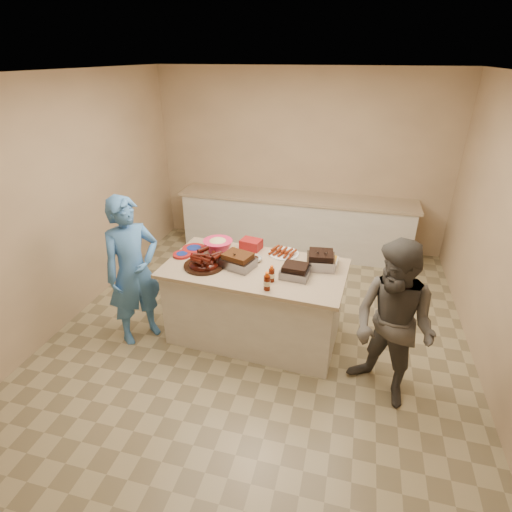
% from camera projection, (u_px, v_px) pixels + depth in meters
% --- Properties ---
extents(room, '(4.50, 5.00, 2.70)m').
position_uv_depth(room, '(261.00, 331.00, 4.58)').
color(room, tan).
rests_on(room, ground).
extents(back_counter, '(3.60, 0.64, 0.90)m').
position_uv_depth(back_counter, '(295.00, 224.00, 6.28)').
color(back_counter, beige).
rests_on(back_counter, ground).
extents(island, '(1.92, 1.10, 0.88)m').
position_uv_depth(island, '(255.00, 335.00, 4.51)').
color(island, beige).
rests_on(island, ground).
extents(rib_platter, '(0.48, 0.48, 0.17)m').
position_uv_depth(rib_platter, '(204.00, 266.00, 4.12)').
color(rib_platter, '#380B05').
rests_on(rib_platter, island).
extents(pulled_pork_tray, '(0.38, 0.33, 0.10)m').
position_uv_depth(pulled_pork_tray, '(238.00, 267.00, 4.11)').
color(pulled_pork_tray, '#47230F').
rests_on(pulled_pork_tray, island).
extents(brisket_tray, '(0.29, 0.25, 0.08)m').
position_uv_depth(brisket_tray, '(295.00, 277.00, 3.93)').
color(brisket_tray, black).
rests_on(brisket_tray, island).
extents(roasting_pan, '(0.31, 0.31, 0.11)m').
position_uv_depth(roasting_pan, '(320.00, 267.00, 4.11)').
color(roasting_pan, gray).
rests_on(roasting_pan, island).
extents(coleslaw_bowl, '(0.35, 0.35, 0.22)m').
position_uv_depth(coleslaw_bowl, '(218.00, 251.00, 4.43)').
color(coleslaw_bowl, '#D92554').
rests_on(coleslaw_bowl, island).
extents(sausage_plate, '(0.41, 0.41, 0.05)m').
position_uv_depth(sausage_plate, '(284.00, 254.00, 4.37)').
color(sausage_plate, silver).
rests_on(sausage_plate, island).
extents(mac_cheese_dish, '(0.31, 0.23, 0.08)m').
position_uv_depth(mac_cheese_dish, '(322.00, 264.00, 4.16)').
color(mac_cheese_dish, yellow).
rests_on(mac_cheese_dish, island).
extents(bbq_bottle_a, '(0.07, 0.07, 0.18)m').
position_uv_depth(bbq_bottle_a, '(267.00, 290.00, 3.71)').
color(bbq_bottle_a, '#451004').
rests_on(bbq_bottle_a, island).
extents(bbq_bottle_b, '(0.06, 0.06, 0.17)m').
position_uv_depth(bbq_bottle_b, '(271.00, 281.00, 3.85)').
color(bbq_bottle_b, '#451004').
rests_on(bbq_bottle_b, island).
extents(mustard_bottle, '(0.04, 0.04, 0.11)m').
position_uv_depth(mustard_bottle, '(235.00, 255.00, 4.35)').
color(mustard_bottle, '#D7A600').
rests_on(mustard_bottle, island).
extents(sauce_bowl, '(0.15, 0.05, 0.15)m').
position_uv_depth(sauce_bowl, '(255.00, 261.00, 4.22)').
color(sauce_bowl, silver).
rests_on(sauce_bowl, island).
extents(plate_stack_large, '(0.27, 0.27, 0.03)m').
position_uv_depth(plate_stack_large, '(194.00, 250.00, 4.46)').
color(plate_stack_large, maroon).
rests_on(plate_stack_large, island).
extents(plate_stack_small, '(0.21, 0.21, 0.03)m').
position_uv_depth(plate_stack_small, '(182.00, 256.00, 4.33)').
color(plate_stack_small, maroon).
rests_on(plate_stack_small, island).
extents(plastic_cup, '(0.10, 0.09, 0.09)m').
position_uv_depth(plastic_cup, '(212.00, 244.00, 4.59)').
color(plastic_cup, '#9F520B').
rests_on(plastic_cup, island).
extents(basket_stack, '(0.25, 0.21, 0.11)m').
position_uv_depth(basket_stack, '(251.00, 249.00, 4.49)').
color(basket_stack, maroon).
rests_on(basket_stack, island).
extents(guest_blue, '(1.67, 1.45, 0.39)m').
position_uv_depth(guest_blue, '(143.00, 334.00, 4.52)').
color(guest_blue, '#4078C2').
rests_on(guest_blue, ground).
extents(guest_gray, '(1.55, 1.69, 0.59)m').
position_uv_depth(guest_gray, '(380.00, 393.00, 3.74)').
color(guest_gray, '#524F4A').
rests_on(guest_gray, ground).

